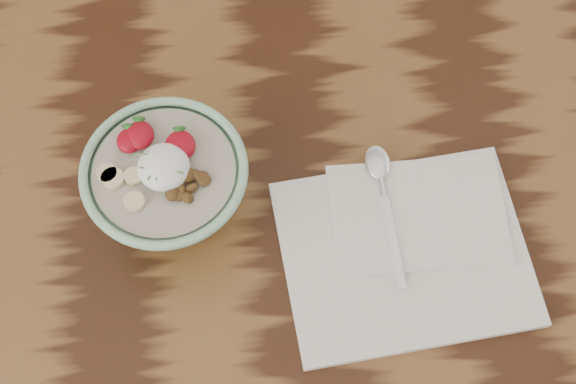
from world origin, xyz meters
The scene contains 4 objects.
table centered at (0.00, 0.00, 65.70)cm, with size 160.00×90.00×75.00cm.
breakfast_bowl centered at (7.20, 5.85, 80.84)cm, with size 17.06×17.06×11.66cm.
napkin centered at (32.00, -1.14, 75.67)cm, with size 27.68×23.16×1.60cm.
spoon centered at (30.04, 5.98, 76.96)cm, with size 3.00×16.90×0.88cm.
Camera 1 is at (16.46, -30.39, 156.42)cm, focal length 50.00 mm.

